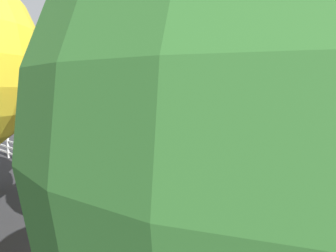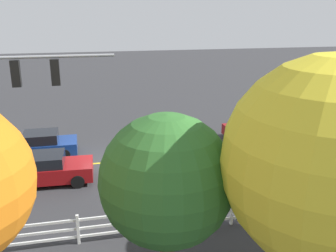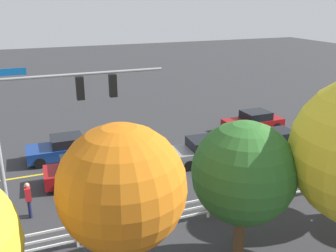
{
  "view_description": "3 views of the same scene",
  "coord_description": "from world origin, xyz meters",
  "px_view_note": "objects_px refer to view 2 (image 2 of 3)",
  "views": [
    {
      "loc": [
        -13.33,
        13.82,
        4.02
      ],
      "look_at": [
        -1.92,
        0.73,
        1.67
      ],
      "focal_mm": 32.14,
      "sensor_mm": 36.0,
      "label": 1
    },
    {
      "loc": [
        0.68,
        19.09,
        7.94
      ],
      "look_at": [
        -3.17,
        1.66,
        2.41
      ],
      "focal_mm": 39.47,
      "sensor_mm": 36.0,
      "label": 2
    },
    {
      "loc": [
        5.47,
        20.27,
        9.33
      ],
      "look_at": [
        -1.97,
        1.28,
        2.39
      ],
      "focal_mm": 40.02,
      "sensor_mm": 36.0,
      "label": 3
    }
  ],
  "objects_px": {
    "car_0": "(260,128)",
    "car_4": "(190,156)",
    "tree_2": "(167,181)",
    "car_3": "(38,145)",
    "car_1": "(283,150)",
    "tree_1": "(330,163)",
    "car_2": "(45,169)"
  },
  "relations": [
    {
      "from": "car_0",
      "to": "car_4",
      "type": "bearing_deg",
      "value": 32.0
    },
    {
      "from": "tree_2",
      "to": "car_3",
      "type": "bearing_deg",
      "value": -68.14
    },
    {
      "from": "car_1",
      "to": "car_4",
      "type": "bearing_deg",
      "value": -178.33
    },
    {
      "from": "car_4",
      "to": "tree_1",
      "type": "bearing_deg",
      "value": -85.75
    },
    {
      "from": "tree_2",
      "to": "car_2",
      "type": "bearing_deg",
      "value": -63.8
    },
    {
      "from": "car_0",
      "to": "tree_2",
      "type": "xyz_separation_m",
      "value": [
        8.9,
        12.4,
        2.96
      ]
    },
    {
      "from": "car_2",
      "to": "tree_1",
      "type": "bearing_deg",
      "value": -51.9
    },
    {
      "from": "tree_2",
      "to": "tree_1",
      "type": "bearing_deg",
      "value": 150.85
    },
    {
      "from": "car_4",
      "to": "car_0",
      "type": "bearing_deg",
      "value": 36.14
    },
    {
      "from": "car_4",
      "to": "tree_2",
      "type": "distance_m",
      "value": 9.57
    },
    {
      "from": "car_2",
      "to": "car_3",
      "type": "distance_m",
      "value": 3.7
    },
    {
      "from": "car_4",
      "to": "tree_2",
      "type": "height_order",
      "value": "tree_2"
    },
    {
      "from": "car_0",
      "to": "car_3",
      "type": "distance_m",
      "value": 13.76
    },
    {
      "from": "car_1",
      "to": "tree_1",
      "type": "xyz_separation_m",
      "value": [
        5.04,
        10.5,
        4.0
      ]
    },
    {
      "from": "car_2",
      "to": "car_4",
      "type": "distance_m",
      "value": 7.28
    },
    {
      "from": "car_0",
      "to": "car_1",
      "type": "xyz_separation_m",
      "value": [
        0.44,
        3.81,
        -0.05
      ]
    },
    {
      "from": "car_4",
      "to": "tree_2",
      "type": "bearing_deg",
      "value": -107.43
    },
    {
      "from": "car_3",
      "to": "car_4",
      "type": "relative_size",
      "value": 0.92
    },
    {
      "from": "car_3",
      "to": "car_4",
      "type": "distance_m",
      "value": 8.72
    },
    {
      "from": "tree_1",
      "to": "tree_2",
      "type": "bearing_deg",
      "value": -29.15
    },
    {
      "from": "car_2",
      "to": "tree_2",
      "type": "bearing_deg",
      "value": -61.89
    },
    {
      "from": "tree_1",
      "to": "car_1",
      "type": "bearing_deg",
      "value": -115.62
    },
    {
      "from": "car_0",
      "to": "car_4",
      "type": "xyz_separation_m",
      "value": [
        5.78,
        3.84,
        0.02
      ]
    },
    {
      "from": "car_3",
      "to": "car_0",
      "type": "bearing_deg",
      "value": -179.24
    },
    {
      "from": "car_2",
      "to": "car_0",
      "type": "bearing_deg",
      "value": 18.67
    },
    {
      "from": "car_1",
      "to": "car_4",
      "type": "xyz_separation_m",
      "value": [
        5.34,
        0.03,
        0.07
      ]
    },
    {
      "from": "car_3",
      "to": "tree_2",
      "type": "relative_size",
      "value": 0.8
    },
    {
      "from": "car_2",
      "to": "car_4",
      "type": "height_order",
      "value": "car_4"
    },
    {
      "from": "car_2",
      "to": "tree_1",
      "type": "height_order",
      "value": "tree_1"
    },
    {
      "from": "car_1",
      "to": "car_2",
      "type": "relative_size",
      "value": 0.88
    },
    {
      "from": "car_1",
      "to": "car_4",
      "type": "distance_m",
      "value": 5.34
    },
    {
      "from": "car_0",
      "to": "tree_1",
      "type": "xyz_separation_m",
      "value": [
        5.48,
        14.31,
        3.94
      ]
    }
  ]
}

